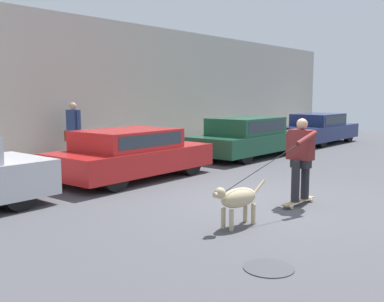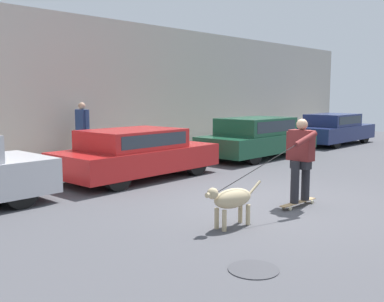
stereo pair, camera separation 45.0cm
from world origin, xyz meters
The scene contains 11 objects.
ground_plane centered at (0.00, 0.00, 0.00)m, with size 36.00×36.00×0.00m, color #47474C.
back_wall centered at (0.00, 7.03, 2.17)m, with size 32.00×0.30×4.33m.
sidewalk_curb centered at (0.00, 5.89, 0.07)m, with size 30.00×1.94×0.14m.
parked_car_1 centered at (-0.07, 3.80, 0.61)m, with size 4.15×1.94×1.21m.
parked_car_2 centered at (5.00, 3.80, 0.64)m, with size 4.49×1.81×1.29m.
parked_car_3 centered at (10.31, 3.80, 0.61)m, with size 4.26×1.66×1.25m.
dog centered at (-1.65, -0.42, 0.44)m, with size 1.18×0.38×0.67m.
skateboarder centered at (0.24, -0.50, 0.91)m, with size 2.75×0.64×1.61m.
pedestrian_with_bag centered at (0.04, 6.32, 1.06)m, with size 0.21×0.70×1.68m.
manhole_cover centered at (-2.81, -1.68, 0.01)m, with size 0.60×0.60×0.01m.
fire_hydrant centered at (-2.34, 4.67, 0.33)m, with size 0.18×0.18×0.63m.
Camera 2 is at (-6.96, -4.63, 2.04)m, focal length 42.00 mm.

